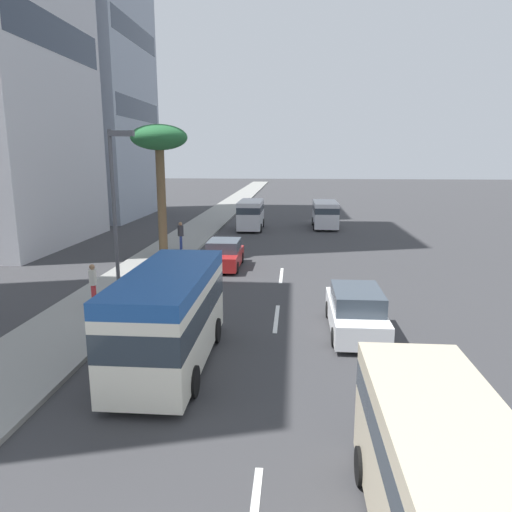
{
  "coord_description": "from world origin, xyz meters",
  "views": [
    {
      "loc": [
        -2.22,
        -0.62,
        6.21
      ],
      "look_at": [
        19.71,
        1.15,
        1.55
      ],
      "focal_mm": 33.22,
      "sensor_mm": 36.0,
      "label": 1
    }
  ],
  "objects_px": {
    "van_fifth": "(325,213)",
    "pedestrian_mid_block": "(181,234)",
    "van_third": "(251,213)",
    "car_sixth": "(224,255)",
    "palm_tree": "(159,144)",
    "car_fourth": "(356,311)",
    "pedestrian_near_lamp": "(93,282)",
    "minibus_lead": "(170,314)",
    "van_second": "(439,469)",
    "street_lamp": "(117,204)"
  },
  "relations": [
    {
      "from": "pedestrian_near_lamp",
      "to": "car_sixth",
      "type": "bearing_deg",
      "value": 143.43
    },
    {
      "from": "van_fifth",
      "to": "street_lamp",
      "type": "relative_size",
      "value": 0.74
    },
    {
      "from": "van_second",
      "to": "street_lamp",
      "type": "xyz_separation_m",
      "value": [
        10.44,
        8.93,
        3.03
      ]
    },
    {
      "from": "van_second",
      "to": "van_fifth",
      "type": "xyz_separation_m",
      "value": [
        34.99,
        -0.4,
        -0.11
      ]
    },
    {
      "from": "minibus_lead",
      "to": "palm_tree",
      "type": "height_order",
      "value": "palm_tree"
    },
    {
      "from": "pedestrian_near_lamp",
      "to": "palm_tree",
      "type": "relative_size",
      "value": 0.22
    },
    {
      "from": "palm_tree",
      "to": "car_fourth",
      "type": "bearing_deg",
      "value": -139.37
    },
    {
      "from": "car_fourth",
      "to": "pedestrian_near_lamp",
      "type": "relative_size",
      "value": 2.74
    },
    {
      "from": "van_second",
      "to": "van_third",
      "type": "height_order",
      "value": "van_second"
    },
    {
      "from": "car_sixth",
      "to": "street_lamp",
      "type": "relative_size",
      "value": 0.58
    },
    {
      "from": "car_sixth",
      "to": "pedestrian_near_lamp",
      "type": "bearing_deg",
      "value": -29.66
    },
    {
      "from": "van_third",
      "to": "car_sixth",
      "type": "bearing_deg",
      "value": -0.91
    },
    {
      "from": "van_third",
      "to": "pedestrian_near_lamp",
      "type": "relative_size",
      "value": 2.97
    },
    {
      "from": "car_sixth",
      "to": "van_fifth",
      "type": "bearing_deg",
      "value": 157.19
    },
    {
      "from": "van_third",
      "to": "van_fifth",
      "type": "bearing_deg",
      "value": 103.03
    },
    {
      "from": "car_fourth",
      "to": "van_fifth",
      "type": "xyz_separation_m",
      "value": [
        25.36,
        -0.46,
        0.55
      ]
    },
    {
      "from": "car_sixth",
      "to": "pedestrian_mid_block",
      "type": "xyz_separation_m",
      "value": [
        4.38,
        3.52,
        0.42
      ]
    },
    {
      "from": "car_fourth",
      "to": "palm_tree",
      "type": "bearing_deg",
      "value": 40.63
    },
    {
      "from": "pedestrian_mid_block",
      "to": "car_sixth",
      "type": "bearing_deg",
      "value": -99.66
    },
    {
      "from": "van_fifth",
      "to": "pedestrian_mid_block",
      "type": "relative_size",
      "value": 2.88
    },
    {
      "from": "minibus_lead",
      "to": "van_second",
      "type": "relative_size",
      "value": 1.29
    },
    {
      "from": "palm_tree",
      "to": "pedestrian_near_lamp",
      "type": "bearing_deg",
      "value": 179.08
    },
    {
      "from": "pedestrian_near_lamp",
      "to": "pedestrian_mid_block",
      "type": "height_order",
      "value": "pedestrian_mid_block"
    },
    {
      "from": "car_sixth",
      "to": "van_third",
      "type": "bearing_deg",
      "value": 179.09
    },
    {
      "from": "car_fourth",
      "to": "street_lamp",
      "type": "height_order",
      "value": "street_lamp"
    },
    {
      "from": "minibus_lead",
      "to": "van_fifth",
      "type": "relative_size",
      "value": 1.23
    },
    {
      "from": "car_sixth",
      "to": "palm_tree",
      "type": "bearing_deg",
      "value": -120.87
    },
    {
      "from": "minibus_lead",
      "to": "pedestrian_near_lamp",
      "type": "relative_size",
      "value": 3.75
    },
    {
      "from": "car_sixth",
      "to": "car_fourth",
      "type": "bearing_deg",
      "value": 32.85
    },
    {
      "from": "car_fourth",
      "to": "pedestrian_mid_block",
      "type": "distance_m",
      "value": 16.99
    },
    {
      "from": "car_fourth",
      "to": "street_lamp",
      "type": "relative_size",
      "value": 0.67
    },
    {
      "from": "car_sixth",
      "to": "palm_tree",
      "type": "xyz_separation_m",
      "value": [
        2.49,
        4.17,
        6.18
      ]
    },
    {
      "from": "pedestrian_mid_block",
      "to": "van_fifth",
      "type": "bearing_deg",
      "value": -0.12
    },
    {
      "from": "minibus_lead",
      "to": "van_second",
      "type": "bearing_deg",
      "value": 42.93
    },
    {
      "from": "van_second",
      "to": "van_fifth",
      "type": "height_order",
      "value": "van_second"
    },
    {
      "from": "van_fifth",
      "to": "car_sixth",
      "type": "bearing_deg",
      "value": 157.19
    },
    {
      "from": "pedestrian_near_lamp",
      "to": "palm_tree",
      "type": "xyz_separation_m",
      "value": [
        10.11,
        -0.16,
        5.83
      ]
    },
    {
      "from": "van_fifth",
      "to": "street_lamp",
      "type": "height_order",
      "value": "street_lamp"
    },
    {
      "from": "minibus_lead",
      "to": "street_lamp",
      "type": "height_order",
      "value": "street_lamp"
    },
    {
      "from": "minibus_lead",
      "to": "van_second",
      "type": "height_order",
      "value": "minibus_lead"
    },
    {
      "from": "street_lamp",
      "to": "van_second",
      "type": "bearing_deg",
      "value": -139.47
    },
    {
      "from": "car_fourth",
      "to": "van_third",
      "type": "bearing_deg",
      "value": 13.99
    },
    {
      "from": "palm_tree",
      "to": "car_sixth",
      "type": "bearing_deg",
      "value": -120.87
    },
    {
      "from": "street_lamp",
      "to": "pedestrian_near_lamp",
      "type": "bearing_deg",
      "value": 55.28
    },
    {
      "from": "van_second",
      "to": "car_sixth",
      "type": "bearing_deg",
      "value": 18.0
    },
    {
      "from": "van_third",
      "to": "car_sixth",
      "type": "relative_size",
      "value": 1.25
    },
    {
      "from": "car_sixth",
      "to": "palm_tree",
      "type": "height_order",
      "value": "palm_tree"
    },
    {
      "from": "van_fifth",
      "to": "pedestrian_mid_block",
      "type": "height_order",
      "value": "van_fifth"
    },
    {
      "from": "car_sixth",
      "to": "street_lamp",
      "type": "xyz_separation_m",
      "value": [
        -8.75,
        2.69,
        3.72
      ]
    },
    {
      "from": "van_second",
      "to": "car_fourth",
      "type": "height_order",
      "value": "van_second"
    }
  ]
}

